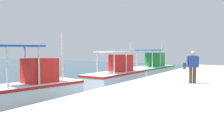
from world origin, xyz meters
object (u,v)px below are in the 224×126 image
fishing_boat_fourth (152,69)px  fishing_boat_second (29,89)px  mooring_bollard_third (192,64)px  fishing_boat_third (117,76)px  mooring_bollard_second (184,66)px  fisherman_standing (193,65)px

fishing_boat_fourth → fishing_boat_second: bearing=177.8°
fishing_boat_fourth → mooring_bollard_third: (3.10, -2.86, 0.32)m
mooring_bollard_third → fishing_boat_third: bearing=165.1°
fishing_boat_fourth → mooring_bollard_third: size_ratio=12.89×
fishing_boat_second → mooring_bollard_third: bearing=-11.6°
mooring_bollard_second → mooring_bollard_third: bearing=0.0°
fishing_boat_third → mooring_bollard_third: fishing_boat_third is taller
fishing_boat_fourth → mooring_bollard_third: 4.24m
fisherman_standing → fishing_boat_fourth: bearing=33.8°
fisherman_standing → mooring_bollard_second: (8.75, 2.72, -0.64)m
fishing_boat_fourth → mooring_bollard_second: (0.42, -2.86, 0.35)m
fishing_boat_second → mooring_bollard_third: size_ratio=11.55×
fishing_boat_fourth → mooring_bollard_second: fishing_boat_fourth is taller
fisherman_standing → fishing_boat_third: bearing=74.1°
mooring_bollard_second → fishing_boat_second: bearing=166.3°
fishing_boat_second → fishing_boat_third: bearing=-6.5°
fishing_boat_third → mooring_bollard_third: size_ratio=11.73×
fishing_boat_third → mooring_bollard_second: 7.70m
fishing_boat_second → mooring_bollard_second: fishing_boat_second is taller
fishing_boat_third → mooring_bollard_second: bearing=-20.0°
mooring_bollard_second → mooring_bollard_third: 2.68m
fishing_boat_third → mooring_bollard_second: (7.23, -2.63, 0.34)m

